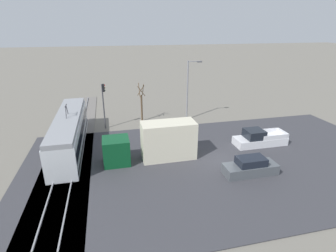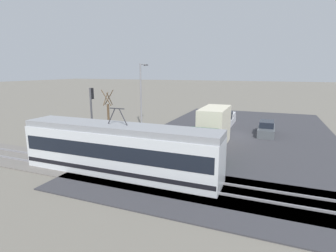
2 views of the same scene
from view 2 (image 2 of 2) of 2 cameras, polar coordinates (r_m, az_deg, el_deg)
The scene contains 10 objects.
ground_plane at distance 30.23m, azimuth 15.15°, elevation -2.09°, with size 320.00×320.00×0.00m, color slate.
road_surface at distance 30.22m, azimuth 15.16°, elevation -2.02°, with size 19.99×36.91×0.08m.
rail_bed at distance 16.78m, azimuth 9.19°, elevation -13.18°, with size 55.39×4.40×0.22m.
light_rail_tram at distance 18.51m, azimuth -10.70°, elevation -5.11°, with size 14.34×2.62×4.60m.
box_truck at distance 24.35m, azimuth 9.45°, elevation -0.95°, with size 2.33×8.75×3.63m.
pickup_truck at distance 35.69m, azimuth 12.37°, elevation 1.39°, with size 2.02×5.63×1.76m.
sedan_car_0 at distance 31.31m, azimuth 20.62°, elevation -0.61°, with size 1.73×4.68×1.55m.
traffic_light_pole at distance 23.83m, azimuth -16.23°, elevation 3.08°, with size 0.28×0.47×5.67m.
street_tree at distance 28.87m, azimuth -12.84°, elevation 2.15°, with size 1.22×1.01×5.17m.
street_lamp_near_crossing at distance 33.57m, azimuth -5.77°, elevation 7.64°, with size 0.36×1.95×8.00m.
Camera 2 is at (-3.11, 29.20, 7.15)m, focal length 28.00 mm.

